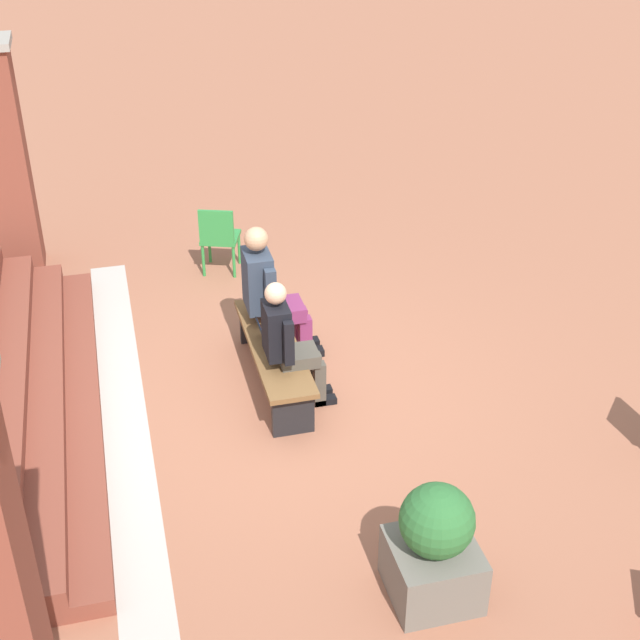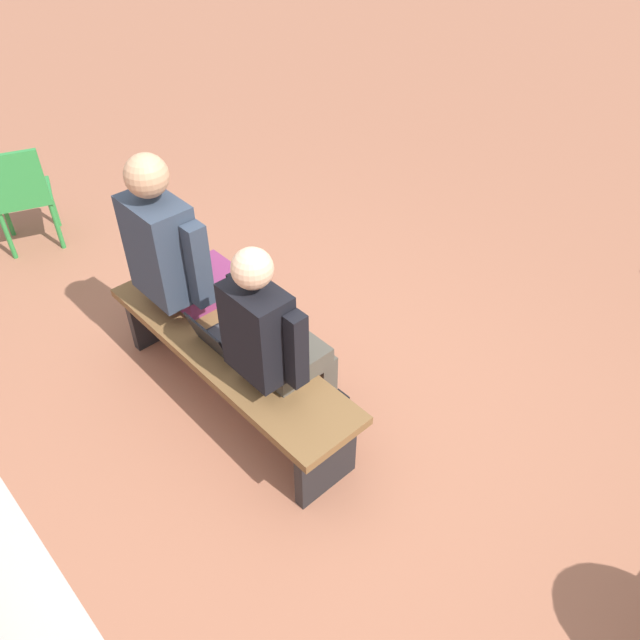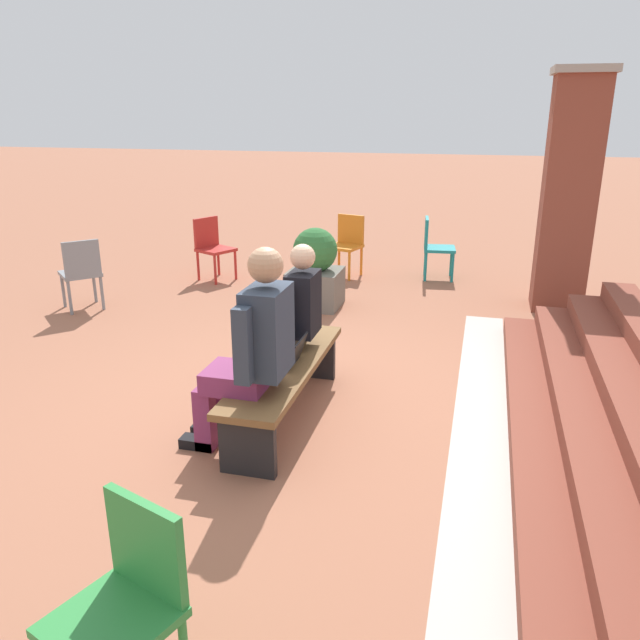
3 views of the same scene
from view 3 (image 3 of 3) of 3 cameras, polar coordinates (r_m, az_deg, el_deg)
ground_plane at (r=4.99m, az=-1.66°, el=-7.91°), size 60.00×60.00×0.00m
concrete_strip at (r=4.63m, az=14.37°, el=-10.71°), size 5.76×0.40×0.01m
brick_steps at (r=4.65m, az=26.49°, el=-9.03°), size 4.96×1.20×0.60m
brick_pillar_left_of_steps at (r=7.65m, az=21.79°, el=10.74°), size 0.64×0.64×2.67m
bench at (r=4.67m, az=-3.18°, el=-5.06°), size 1.80×0.44×0.45m
person_student at (r=4.89m, az=-2.68°, el=0.25°), size 0.50×0.63×1.28m
person_adult at (r=4.12m, az=-6.27°, el=-2.49°), size 0.59×0.75×1.43m
laptop at (r=4.60m, az=-3.12°, el=-3.48°), size 0.32×0.29×0.21m
plastic_chair_near_bench_right at (r=7.70m, az=-21.00°, el=4.29°), size 0.59×0.59×0.84m
plastic_chair_by_pillar at (r=8.79m, az=2.48°, el=7.18°), size 0.52×0.52×0.84m
plastic_chair_mid_courtyard at (r=2.69m, az=-17.28°, el=-22.97°), size 0.54×0.54×0.84m
plastic_chair_far_right at (r=8.70m, az=-9.84°, el=6.81°), size 0.56×0.56×0.84m
plastic_chair_near_bench_left at (r=8.74m, az=10.38°, el=6.84°), size 0.46×0.46×0.84m
planter at (r=7.36m, az=-0.44°, el=4.56°), size 0.60×0.60×0.94m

